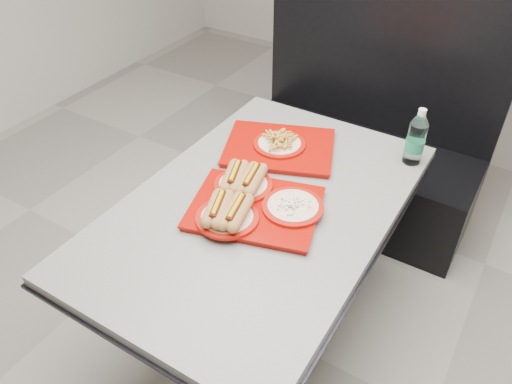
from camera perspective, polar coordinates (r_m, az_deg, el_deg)
The scene contains 6 objects.
ground at distance 2.39m, azimuth 0.44°, elevation -15.23°, with size 6.00×6.00×0.00m, color gray.
diner_table at distance 1.95m, azimuth 0.52°, elevation -4.98°, with size 0.92×1.42×0.75m.
booth_bench at distance 2.86m, azimuth 11.97°, elevation 5.36°, with size 1.30×0.57×1.35m.
tray_near at distance 1.78m, azimuth -0.66°, elevation -1.15°, with size 0.53×0.47×0.10m.
tray_far at distance 2.10m, azimuth 2.69°, elevation 5.35°, with size 0.54×0.49×0.09m.
water_bottle at distance 2.09m, azimuth 17.80°, elevation 5.71°, with size 0.08×0.08×0.24m.
Camera 1 is at (0.73, -1.21, 1.92)m, focal length 35.00 mm.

